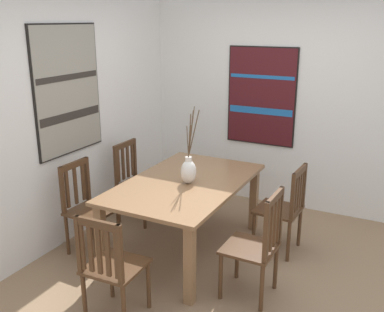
{
  "coord_description": "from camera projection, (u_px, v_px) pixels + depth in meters",
  "views": [
    {
      "loc": [
        -3.39,
        -1.33,
        2.27
      ],
      "look_at": [
        0.26,
        0.55,
        0.99
      ],
      "focal_mm": 41.52,
      "sensor_mm": 36.0,
      "label": 1
    }
  ],
  "objects": [
    {
      "name": "ground_plane",
      "position": [
        231.0,
        275.0,
        4.13
      ],
      "size": [
        6.4,
        6.4,
        0.03
      ],
      "primitive_type": "cube",
      "color": "#8E7051"
    },
    {
      "name": "wall_back",
      "position": [
        66.0,
        112.0,
        4.54
      ],
      "size": [
        6.4,
        0.12,
        2.7
      ],
      "primitive_type": "cube",
      "color": "silver",
      "rests_on": "ground_plane"
    },
    {
      "name": "wall_side",
      "position": [
        293.0,
        99.0,
        5.31
      ],
      "size": [
        0.12,
        6.4,
        2.7
      ],
      "primitive_type": "cube",
      "color": "silver",
      "rests_on": "ground_plane"
    },
    {
      "name": "dining_table",
      "position": [
        185.0,
        191.0,
        4.36
      ],
      "size": [
        1.71,
        1.06,
        0.75
      ],
      "color": "#8E6642",
      "rests_on": "ground_plane"
    },
    {
      "name": "centerpiece_vase",
      "position": [
        189.0,
        170.0,
        4.25
      ],
      "size": [
        0.21,
        0.19,
        0.74
      ],
      "color": "silver",
      "rests_on": "dining_table"
    },
    {
      "name": "chair_0",
      "position": [
        257.0,
        244.0,
        3.66
      ],
      "size": [
        0.43,
        0.43,
        0.96
      ],
      "color": "#4C301C",
      "rests_on": "ground_plane"
    },
    {
      "name": "chair_1",
      "position": [
        284.0,
        207.0,
        4.4
      ],
      "size": [
        0.44,
        0.44,
        0.91
      ],
      "color": "#4C301C",
      "rests_on": "ground_plane"
    },
    {
      "name": "chair_2",
      "position": [
        135.0,
        180.0,
        5.13
      ],
      "size": [
        0.43,
        0.43,
        0.92
      ],
      "color": "#4C301C",
      "rests_on": "ground_plane"
    },
    {
      "name": "chair_3",
      "position": [
        87.0,
        207.0,
        4.42
      ],
      "size": [
        0.43,
        0.43,
        0.92
      ],
      "color": "#4C301C",
      "rests_on": "ground_plane"
    },
    {
      "name": "chair_4",
      "position": [
        111.0,
        265.0,
        3.36
      ],
      "size": [
        0.44,
        0.44,
        0.91
      ],
      "color": "#4C301C",
      "rests_on": "ground_plane"
    },
    {
      "name": "painting_on_back_wall",
      "position": [
        68.0,
        90.0,
        4.42
      ],
      "size": [
        0.91,
        0.05,
        1.28
      ],
      "color": "black"
    },
    {
      "name": "painting_on_side_wall",
      "position": [
        262.0,
        96.0,
        5.41
      ],
      "size": [
        0.05,
        0.86,
        1.2
      ],
      "color": "black"
    }
  ]
}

